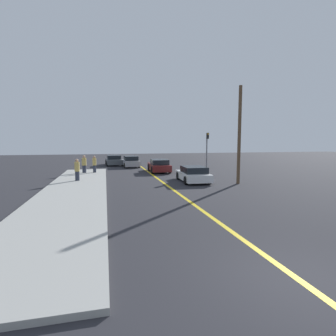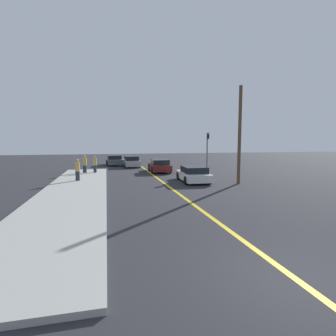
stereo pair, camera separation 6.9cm
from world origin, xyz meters
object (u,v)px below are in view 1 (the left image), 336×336
at_px(car_far_distant, 131,162).
at_px(pedestrian_far_standing, 84,164).
at_px(utility_pole, 239,135).
at_px(car_near_right_lane, 193,174).
at_px(car_parked_left_lot, 114,160).
at_px(car_ahead_center, 159,166).
at_px(pedestrian_mid_group, 94,164).
at_px(pedestrian_near_curb, 77,170).
at_px(traffic_light, 207,149).

distance_m(car_far_distant, pedestrian_far_standing, 7.93).
bearing_deg(utility_pole, car_near_right_lane, 149.70).
bearing_deg(car_parked_left_lot, car_ahead_center, -66.04).
bearing_deg(car_far_distant, utility_pole, -67.84).
bearing_deg(car_parked_left_lot, pedestrian_mid_group, -105.63).
height_order(car_far_distant, pedestrian_near_curb, pedestrian_near_curb).
relative_size(pedestrian_mid_group, pedestrian_far_standing, 0.96).
relative_size(car_parked_left_lot, pedestrian_near_curb, 2.64).
xyz_separation_m(car_ahead_center, car_parked_left_lot, (-4.28, 8.56, 0.01)).
bearing_deg(pedestrian_far_standing, pedestrian_mid_group, -2.56).
xyz_separation_m(car_far_distant, pedestrian_far_standing, (-4.96, -6.18, 0.34)).
xyz_separation_m(car_parked_left_lot, pedestrian_far_standing, (-3.01, -8.91, 0.34)).
height_order(pedestrian_far_standing, utility_pole, utility_pole).
bearing_deg(pedestrian_mid_group, traffic_light, -15.87).
bearing_deg(pedestrian_near_curb, car_ahead_center, 35.90).
xyz_separation_m(car_near_right_lane, pedestrian_far_standing, (-8.56, 6.66, 0.39)).
bearing_deg(utility_pole, pedestrian_mid_group, 141.69).
bearing_deg(pedestrian_far_standing, car_ahead_center, 2.68).
height_order(car_near_right_lane, pedestrian_near_curb, pedestrian_near_curb).
relative_size(car_parked_left_lot, traffic_light, 1.12).
bearing_deg(pedestrian_near_curb, pedestrian_far_standing, 88.44).
xyz_separation_m(car_parked_left_lot, utility_pole, (8.46, -17.27, 2.91)).
relative_size(car_ahead_center, utility_pole, 0.64).
bearing_deg(pedestrian_mid_group, car_parked_left_lot, 76.97).
bearing_deg(car_far_distant, pedestrian_far_standing, -130.72).
relative_size(car_ahead_center, car_parked_left_lot, 1.05).
bearing_deg(utility_pole, pedestrian_near_curb, 163.99).
bearing_deg(utility_pole, pedestrian_far_standing, 143.91).
height_order(car_ahead_center, pedestrian_near_curb, pedestrian_near_curb).
bearing_deg(pedestrian_near_curb, utility_pole, -16.01).
xyz_separation_m(pedestrian_mid_group, utility_pole, (10.54, -8.32, 2.60)).
height_order(pedestrian_mid_group, traffic_light, traffic_light).
relative_size(car_near_right_lane, car_parked_left_lot, 0.96).
bearing_deg(utility_pole, car_far_distant, 114.14).
distance_m(pedestrian_near_curb, pedestrian_far_standing, 5.04).
distance_m(car_near_right_lane, pedestrian_mid_group, 10.10).
height_order(car_far_distant, car_parked_left_lot, car_far_distant).
xyz_separation_m(traffic_light, utility_pole, (0.31, -5.42, 1.15)).
height_order(car_far_distant, utility_pole, utility_pole).
bearing_deg(car_ahead_center, car_parked_left_lot, 119.20).
height_order(pedestrian_mid_group, utility_pole, utility_pole).
height_order(car_near_right_lane, car_parked_left_lot, car_parked_left_lot).
distance_m(pedestrian_far_standing, utility_pole, 14.43).
xyz_separation_m(car_parked_left_lot, pedestrian_mid_group, (-2.07, -8.95, 0.31)).
bearing_deg(car_ahead_center, pedestrian_far_standing, -174.66).
relative_size(pedestrian_near_curb, pedestrian_mid_group, 1.03).
xyz_separation_m(car_ahead_center, traffic_light, (3.87, -3.29, 1.77)).
bearing_deg(pedestrian_far_standing, car_far_distant, 51.26).
relative_size(pedestrian_mid_group, utility_pole, 0.22).
relative_size(car_near_right_lane, pedestrian_far_standing, 2.53).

